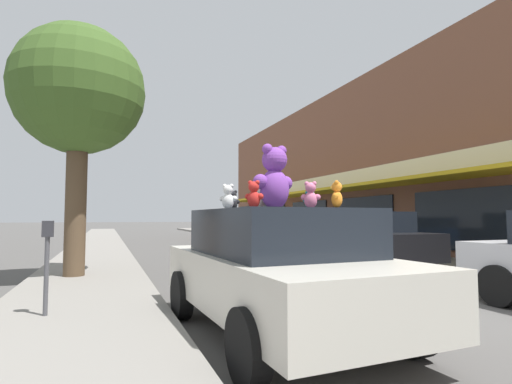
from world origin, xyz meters
TOP-DOWN VIEW (x-y plane):
  - ground_plane at (0.00, 0.00)m, footprint 260.00×260.00m
  - sidewalk_near at (-4.93, 0.00)m, footprint 2.49×90.00m
  - storefront_row at (13.11, 9.95)m, footprint 15.61×36.26m
  - plush_art_car at (-2.52, -0.29)m, footprint 2.25×4.22m
  - teddy_bear_giant at (-2.54, -0.23)m, footprint 0.64×0.44m
  - teddy_bear_pink at (-2.36, -0.88)m, footprint 0.23×0.19m
  - teddy_bear_red at (-3.04, -0.81)m, footprint 0.21×0.21m
  - teddy_bear_teal at (-2.03, -0.24)m, footprint 0.23×0.16m
  - teddy_bear_cream at (-2.63, 0.07)m, footprint 0.19×0.22m
  - teddy_bear_white at (-3.14, -0.14)m, footprint 0.24×0.20m
  - teddy_bear_black at (-2.92, 0.38)m, footprint 0.21×0.14m
  - teddy_bear_orange at (-2.29, -1.33)m, footprint 0.18×0.21m
  - parked_car_far_center at (2.51, 4.94)m, footprint 2.07×4.56m
  - parked_car_far_right at (2.51, 10.34)m, footprint 2.12×4.80m
  - street_tree at (-5.24, 4.98)m, footprint 2.99×2.99m
  - parking_meter at (-5.32, 1.10)m, footprint 0.14×0.10m

SIDE VIEW (x-z plane):
  - ground_plane at x=0.00m, z-range 0.00..0.00m
  - sidewalk_near at x=-4.93m, z-range 0.00..0.16m
  - parked_car_far_right at x=2.51m, z-range 0.07..1.56m
  - plush_art_car at x=-2.52m, z-range 0.04..1.63m
  - parked_car_far_center at x=2.51m, z-range 0.05..1.69m
  - parking_meter at x=-5.32m, z-range 0.34..1.61m
  - teddy_bear_black at x=-2.92m, z-range 1.58..1.86m
  - teddy_bear_orange at x=-2.29m, z-range 1.58..1.87m
  - teddy_bear_teal at x=-2.03m, z-range 1.58..1.88m
  - teddy_bear_cream at x=-2.63m, z-range 1.58..1.88m
  - teddy_bear_red at x=-3.04m, z-range 1.58..1.89m
  - teddy_bear_pink at x=-2.36m, z-range 1.58..1.89m
  - teddy_bear_white at x=-3.14m, z-range 1.58..1.90m
  - teddy_bear_giant at x=-2.54m, z-range 1.57..2.42m
  - storefront_row at x=13.11m, z-range 0.00..7.96m
  - street_tree at x=-5.24m, z-range 1.49..7.27m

